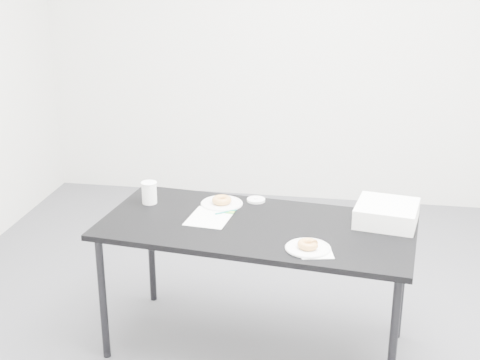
% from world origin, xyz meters
% --- Properties ---
extents(floor, '(4.00, 4.00, 0.00)m').
position_xyz_m(floor, '(0.00, 0.00, 0.00)').
color(floor, '#4A4A4E').
rests_on(floor, ground).
extents(wall_back, '(4.00, 0.02, 2.70)m').
position_xyz_m(wall_back, '(0.00, 2.00, 1.35)').
color(wall_back, silver).
rests_on(wall_back, floor).
extents(table, '(1.59, 0.89, 0.69)m').
position_xyz_m(table, '(0.01, -0.19, 0.64)').
color(table, black).
rests_on(table, floor).
extents(scorecard, '(0.23, 0.27, 0.00)m').
position_xyz_m(scorecard, '(-0.23, -0.15, 0.70)').
color(scorecard, white).
rests_on(scorecard, table).
extents(logo_patch, '(0.05, 0.05, 0.00)m').
position_xyz_m(logo_patch, '(-0.14, -0.07, 0.70)').
color(logo_patch, green).
rests_on(logo_patch, scorecard).
extents(pen, '(0.10, 0.08, 0.01)m').
position_xyz_m(pen, '(-0.16, -0.08, 0.70)').
color(pen, '#0B8276').
rests_on(pen, scorecard).
extents(napkin, '(0.17, 0.17, 0.00)m').
position_xyz_m(napkin, '(0.32, -0.46, 0.70)').
color(napkin, white).
rests_on(napkin, table).
extents(plate_near, '(0.21, 0.21, 0.01)m').
position_xyz_m(plate_near, '(0.28, -0.43, 0.70)').
color(plate_near, white).
rests_on(plate_near, napkin).
extents(donut_near, '(0.10, 0.10, 0.03)m').
position_xyz_m(donut_near, '(0.28, -0.43, 0.72)').
color(donut_near, '#C98C3F').
rests_on(donut_near, plate_near).
extents(plate_far, '(0.22, 0.22, 0.01)m').
position_xyz_m(plate_far, '(-0.20, 0.04, 0.70)').
color(plate_far, white).
rests_on(plate_far, table).
extents(donut_far, '(0.14, 0.14, 0.03)m').
position_xyz_m(donut_far, '(-0.20, 0.04, 0.72)').
color(donut_far, '#C98C3F').
rests_on(donut_far, plate_far).
extents(coffee_cup, '(0.08, 0.08, 0.12)m').
position_xyz_m(coffee_cup, '(-0.58, -0.01, 0.75)').
color(coffee_cup, white).
rests_on(coffee_cup, table).
extents(cup_lid, '(0.10, 0.10, 0.01)m').
position_xyz_m(cup_lid, '(-0.03, 0.11, 0.70)').
color(cup_lid, white).
rests_on(cup_lid, table).
extents(bakery_box, '(0.33, 0.33, 0.10)m').
position_xyz_m(bakery_box, '(0.64, -0.06, 0.74)').
color(bakery_box, white).
rests_on(bakery_box, table).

